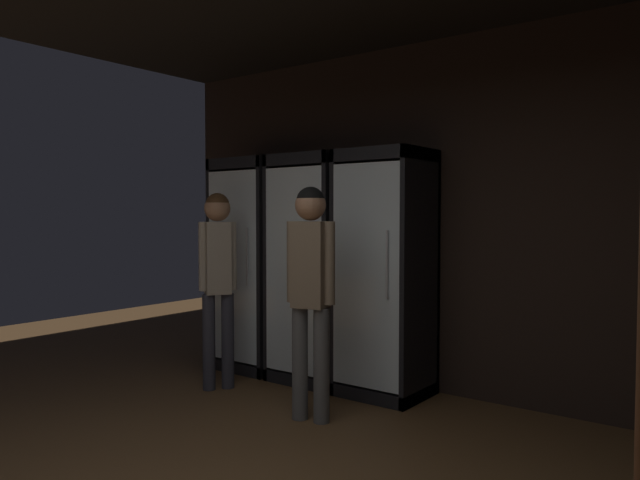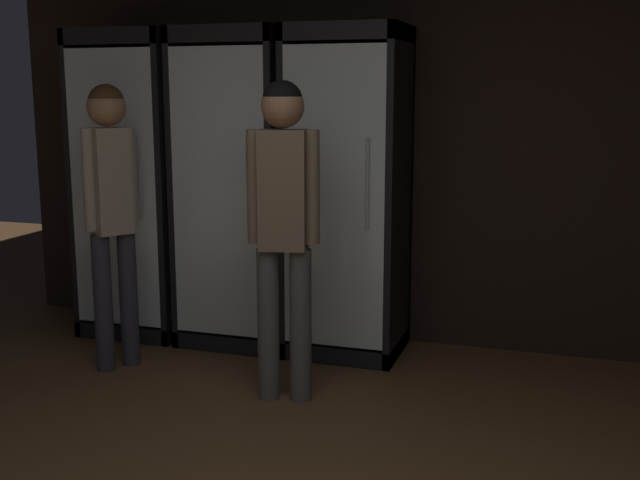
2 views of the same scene
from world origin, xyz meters
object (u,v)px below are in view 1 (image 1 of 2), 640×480
object	(u,v)px
shopper_far	(218,267)
cooler_far_left	(257,265)
cooler_left	(317,271)
cooler_center	(388,276)
shopper_near	(311,278)

from	to	relation	value
shopper_far	cooler_far_left	bearing A→B (deg)	108.30
cooler_far_left	cooler_left	size ratio (longest dim) A/B	1.00
cooler_left	cooler_center	xyz separation A→B (m)	(0.70, -0.00, -0.00)
cooler_center	shopper_far	bearing A→B (deg)	-148.08
cooler_left	shopper_near	distance (m)	1.07
cooler_center	shopper_far	world-z (taller)	cooler_center
cooler_center	cooler_left	bearing A→B (deg)	179.92
cooler_center	shopper_near	size ratio (longest dim) A/B	1.20
shopper_near	shopper_far	world-z (taller)	shopper_near
cooler_left	cooler_center	bearing A→B (deg)	-0.08
shopper_near	shopper_far	size ratio (longest dim) A/B	1.01
cooler_far_left	cooler_center	bearing A→B (deg)	0.05
cooler_left	shopper_far	bearing A→B (deg)	-122.53
cooler_far_left	cooler_center	world-z (taller)	same
shopper_far	cooler_center	bearing A→B (deg)	31.92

